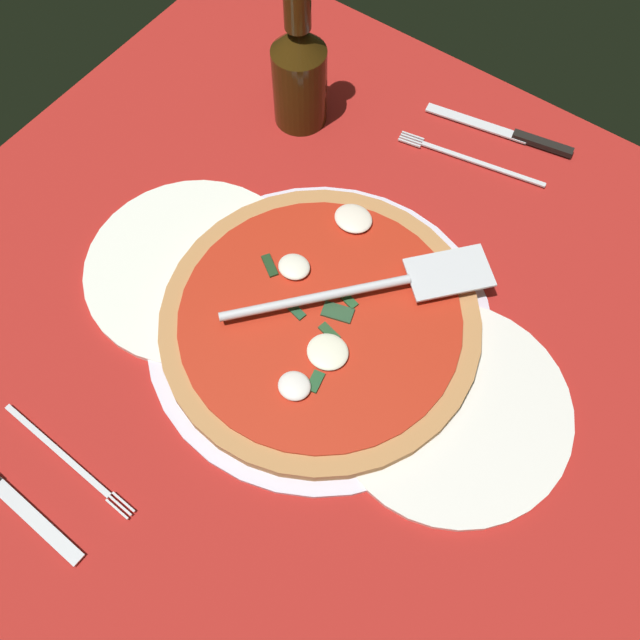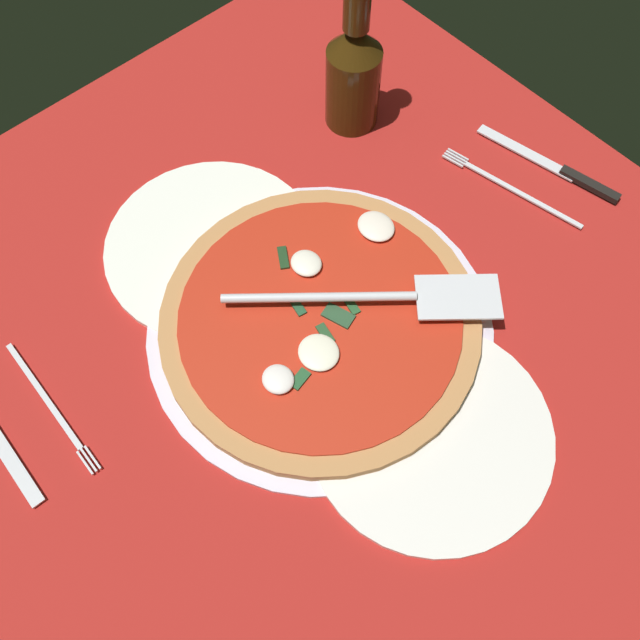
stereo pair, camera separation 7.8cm
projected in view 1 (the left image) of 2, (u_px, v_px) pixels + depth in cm
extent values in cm
cube|color=#A7201B|center=(297.00, 325.00, 80.19)|extent=(91.38, 91.38, 0.80)
cube|color=white|center=(623.00, 618.00, 65.52)|extent=(7.03, 7.03, 0.10)
cube|color=white|center=(587.00, 509.00, 70.14)|extent=(7.03, 7.03, 0.10)
cube|color=white|center=(518.00, 637.00, 64.76)|extent=(7.03, 7.03, 0.10)
cube|color=white|center=(613.00, 318.00, 80.14)|extent=(7.03, 7.03, 0.10)
cube|color=white|center=(555.00, 414.00, 74.76)|extent=(7.03, 7.03, 0.10)
cube|color=white|center=(488.00, 526.00, 69.38)|extent=(7.03, 7.03, 0.10)
cube|color=white|center=(633.00, 169.00, 90.13)|extent=(7.03, 7.03, 0.10)
cube|color=white|center=(583.00, 244.00, 84.76)|extent=(7.03, 7.03, 0.10)
cube|color=white|center=(527.00, 331.00, 79.38)|extent=(7.03, 7.03, 0.10)
cube|color=white|center=(462.00, 429.00, 74.00)|extent=(7.03, 7.03, 0.10)
cube|color=white|center=(387.00, 543.00, 68.62)|extent=(7.03, 7.03, 0.10)
cube|color=white|center=(557.00, 179.00, 89.38)|extent=(7.03, 7.03, 0.10)
cube|color=white|center=(502.00, 256.00, 84.00)|extent=(7.03, 7.03, 0.10)
cube|color=white|center=(439.00, 344.00, 78.62)|extent=(7.03, 7.03, 0.10)
cube|color=white|center=(367.00, 444.00, 73.24)|extent=(7.03, 7.03, 0.10)
cube|color=white|center=(284.00, 561.00, 67.86)|extent=(7.03, 7.03, 0.10)
cube|color=white|center=(533.00, 119.00, 94.00)|extent=(7.03, 7.03, 0.10)
cube|color=white|center=(479.00, 189.00, 88.62)|extent=(7.03, 7.03, 0.10)
cube|color=white|center=(418.00, 268.00, 83.24)|extent=(7.03, 7.03, 0.10)
cube|color=white|center=(350.00, 357.00, 77.86)|extent=(7.03, 7.03, 0.10)
cube|color=white|center=(270.00, 460.00, 72.48)|extent=(7.03, 7.03, 0.10)
cube|color=white|center=(178.00, 579.00, 67.11)|extent=(7.03, 7.03, 0.10)
cube|color=white|center=(459.00, 129.00, 93.24)|extent=(7.03, 7.03, 0.10)
cube|color=white|center=(400.00, 200.00, 87.86)|extent=(7.03, 7.03, 0.10)
cube|color=white|center=(334.00, 279.00, 82.48)|extent=(7.03, 7.03, 0.10)
cube|color=white|center=(258.00, 371.00, 77.10)|extent=(7.03, 7.03, 0.10)
cube|color=white|center=(171.00, 475.00, 71.73)|extent=(7.03, 7.03, 0.10)
cube|color=white|center=(71.00, 597.00, 66.35)|extent=(7.03, 7.03, 0.10)
cube|color=white|center=(440.00, 74.00, 97.86)|extent=(7.03, 7.03, 0.10)
cube|color=white|center=(384.00, 138.00, 92.48)|extent=(7.03, 7.03, 0.10)
cube|color=white|center=(320.00, 210.00, 87.10)|extent=(7.03, 7.03, 0.10)
cube|color=white|center=(248.00, 292.00, 81.73)|extent=(7.03, 7.03, 0.10)
cube|color=white|center=(165.00, 384.00, 76.35)|extent=(7.03, 7.03, 0.10)
cube|color=white|center=(71.00, 491.00, 70.97)|extent=(7.03, 7.03, 0.10)
cube|color=white|center=(369.00, 83.00, 97.10)|extent=(7.03, 7.03, 0.10)
cube|color=white|center=(307.00, 148.00, 91.72)|extent=(7.03, 7.03, 0.10)
cube|color=white|center=(238.00, 221.00, 86.35)|extent=(7.03, 7.03, 0.10)
cube|color=white|center=(160.00, 304.00, 80.97)|extent=(7.03, 7.03, 0.10)
cube|color=white|center=(70.00, 399.00, 75.59)|extent=(7.03, 7.03, 0.10)
cube|color=white|center=(355.00, 32.00, 101.72)|extent=(7.03, 7.03, 0.10)
cube|color=white|center=(296.00, 92.00, 96.34)|extent=(7.03, 7.03, 0.10)
cube|color=white|center=(230.00, 158.00, 90.97)|extent=(7.03, 7.03, 0.10)
cube|color=white|center=(155.00, 232.00, 85.59)|extent=(7.03, 7.03, 0.10)
cube|color=white|center=(70.00, 316.00, 80.21)|extent=(7.03, 7.03, 0.10)
cube|color=white|center=(285.00, 40.00, 100.97)|extent=(7.03, 7.03, 0.10)
cube|color=white|center=(222.00, 100.00, 95.59)|extent=(7.03, 7.03, 0.10)
cube|color=white|center=(151.00, 168.00, 90.21)|extent=(7.03, 7.03, 0.10)
cube|color=white|center=(70.00, 243.00, 84.83)|extent=(7.03, 7.03, 0.10)
cube|color=white|center=(215.00, 48.00, 100.21)|extent=(7.03, 7.03, 0.10)
cube|color=white|center=(147.00, 109.00, 94.83)|extent=(7.03, 7.03, 0.10)
cube|color=white|center=(70.00, 178.00, 89.45)|extent=(7.03, 7.03, 0.10)
cube|color=white|center=(208.00, 1.00, 104.83)|extent=(7.03, 7.03, 0.10)
cube|color=white|center=(143.00, 57.00, 99.45)|extent=(7.03, 7.03, 0.10)
cube|color=white|center=(70.00, 119.00, 94.07)|extent=(7.03, 7.03, 0.10)
cylinder|color=silver|center=(320.00, 326.00, 79.11)|extent=(37.92, 37.92, 0.84)
cylinder|color=white|center=(451.00, 408.00, 74.49)|extent=(25.00, 25.00, 1.00)
cylinder|color=white|center=(193.00, 268.00, 82.57)|extent=(24.77, 24.77, 1.00)
cylinder|color=#BB7E48|center=(320.00, 321.00, 78.13)|extent=(34.87, 34.87, 1.38)
cylinder|color=red|center=(320.00, 318.00, 77.38)|extent=(30.70, 30.70, 0.30)
ellipsoid|color=white|center=(328.00, 352.00, 74.81)|extent=(4.45, 4.20, 0.89)
ellipsoid|color=white|center=(294.00, 386.00, 72.93)|extent=(3.43, 3.21, 1.04)
ellipsoid|color=white|center=(294.00, 267.00, 79.65)|extent=(3.64, 3.32, 1.03)
ellipsoid|color=white|center=(353.00, 218.00, 82.77)|extent=(4.52, 3.95, 0.96)
cube|color=#1E4C2D|center=(298.00, 312.00, 77.35)|extent=(2.19, 1.38, 0.30)
cube|color=#204E29|center=(315.00, 381.00, 73.55)|extent=(1.65, 2.52, 0.30)
cube|color=#225129|center=(349.00, 300.00, 78.06)|extent=(2.38, 1.47, 0.30)
cube|color=#234725|center=(328.00, 334.00, 76.12)|extent=(2.64, 1.53, 0.30)
cube|color=#26482C|center=(338.00, 312.00, 77.35)|extent=(3.73, 2.73, 0.30)
cube|color=#1B371A|center=(270.00, 265.00, 80.16)|extent=(3.01, 2.43, 0.30)
cube|color=silver|center=(449.00, 272.00, 78.51)|extent=(10.11, 10.45, 0.30)
cylinder|color=silver|center=(316.00, 298.00, 76.60)|extent=(14.48, 16.32, 1.00)
cube|color=white|center=(490.00, 149.00, 91.16)|extent=(21.33, 16.86, 0.60)
cube|color=silver|center=(483.00, 164.00, 89.49)|extent=(15.93, 3.64, 0.25)
cube|color=silver|center=(413.00, 136.00, 91.66)|extent=(2.99, 0.78, 0.25)
cube|color=silver|center=(412.00, 138.00, 91.47)|extent=(2.99, 0.78, 0.25)
cube|color=silver|center=(410.00, 141.00, 91.28)|extent=(2.99, 0.78, 0.25)
cube|color=silver|center=(409.00, 143.00, 91.10)|extent=(2.99, 0.78, 0.25)
cube|color=black|center=(543.00, 143.00, 90.70)|extent=(7.84, 2.64, 0.80)
cube|color=silver|center=(476.00, 123.00, 92.66)|extent=(13.58, 3.94, 0.25)
cube|color=white|center=(36.00, 474.00, 71.43)|extent=(19.99, 14.11, 0.60)
cube|color=silver|center=(57.00, 450.00, 72.17)|extent=(15.10, 1.24, 0.25)
cube|color=silver|center=(117.00, 509.00, 69.37)|extent=(3.01, 0.35, 0.25)
cube|color=silver|center=(120.00, 506.00, 69.53)|extent=(3.01, 0.35, 0.25)
cube|color=silver|center=(124.00, 502.00, 69.70)|extent=(3.01, 0.35, 0.25)
cube|color=silver|center=(31.00, 515.00, 69.10)|extent=(13.69, 1.98, 0.25)
cylinder|color=#352209|center=(300.00, 87.00, 89.12)|extent=(6.79, 6.79, 11.05)
cone|color=#352209|center=(298.00, 39.00, 82.75)|extent=(6.79, 6.79, 3.40)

